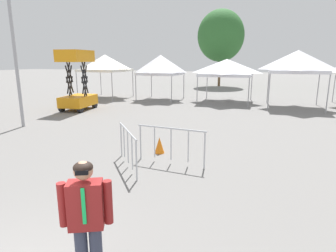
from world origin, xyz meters
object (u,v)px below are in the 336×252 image
person_foreground (87,218)px  canopy_tent_behind_right (227,68)px  scissor_lift (78,92)px  tree_behind_tents_center (221,36)px  canopy_tent_behind_center (105,63)px  crowd_barrier_near_person (128,141)px  canopy_tent_far_right (298,62)px  canopy_tent_right_of_center (161,65)px  crowd_barrier_by_lift (171,138)px  light_pole_near_lift (10,13)px  traffic_cone_lot_center (159,145)px

person_foreground → canopy_tent_behind_right: bearing=94.3°
scissor_lift → person_foreground: (8.99, -11.36, -0.06)m
canopy_tent_behind_right → tree_behind_tents_center: (-2.81, 12.08, 3.07)m
canopy_tent_behind_center → crowd_barrier_near_person: canopy_tent_behind_center is taller
canopy_tent_far_right → scissor_lift: size_ratio=1.01×
canopy_tent_behind_right → canopy_tent_far_right: bearing=-13.0°
canopy_tent_right_of_center → scissor_lift: size_ratio=0.94×
canopy_tent_right_of_center → canopy_tent_behind_right: (4.72, 0.67, -0.16)m
canopy_tent_far_right → crowd_barrier_near_person: bearing=-110.4°
canopy_tent_behind_center → tree_behind_tents_center: bearing=64.4°
canopy_tent_right_of_center → crowd_barrier_near_person: 13.99m
crowd_barrier_near_person → scissor_lift: bearing=135.1°
canopy_tent_behind_center → canopy_tent_far_right: (13.62, 0.12, 0.15)m
crowd_barrier_by_lift → scissor_lift: bearing=141.6°
canopy_tent_behind_right → crowd_barrier_near_person: bearing=-91.3°
canopy_tent_behind_center → crowd_barrier_by_lift: canopy_tent_behind_center is taller
light_pole_near_lift → person_foreground: bearing=-38.7°
crowd_barrier_near_person → traffic_cone_lot_center: (0.35, 1.44, -0.49)m
canopy_tent_behind_right → tree_behind_tents_center: size_ratio=0.44×
canopy_tent_right_of_center → canopy_tent_far_right: size_ratio=0.93×
scissor_lift → crowd_barrier_by_lift: (8.34, -6.60, -0.34)m
canopy_tent_far_right → scissor_lift: 13.40m
canopy_tent_behind_right → traffic_cone_lot_center: canopy_tent_behind_right is taller
canopy_tent_behind_right → person_foreground: bearing=-85.7°
canopy_tent_far_right → light_pole_near_lift: light_pole_near_lift is taller
light_pole_near_lift → crowd_barrier_by_lift: size_ratio=4.05×
crowd_barrier_near_person → traffic_cone_lot_center: crowd_barrier_near_person is taller
canopy_tent_behind_center → traffic_cone_lot_center: size_ratio=6.32×
scissor_lift → traffic_cone_lot_center: 9.67m
canopy_tent_behind_center → canopy_tent_behind_right: size_ratio=0.91×
canopy_tent_far_right → scissor_lift: bearing=-155.5°
light_pole_near_lift → traffic_cone_lot_center: size_ratio=16.23×
canopy_tent_right_of_center → scissor_lift: (-2.91, -5.87, -1.46)m
canopy_tent_behind_right → person_foreground: 18.01m
canopy_tent_right_of_center → person_foreground: bearing=-70.6°
person_foreground → tree_behind_tents_center: (-4.17, 29.98, 4.43)m
canopy_tent_right_of_center → crowd_barrier_near_person: size_ratio=2.01×
tree_behind_tents_center → crowd_barrier_by_lift: tree_behind_tents_center is taller
tree_behind_tents_center → canopy_tent_behind_center: bearing=-115.6°
canopy_tent_behind_center → traffic_cone_lot_center: bearing=-50.7°
crowd_barrier_by_lift → tree_behind_tents_center: bearing=98.0°
person_foreground → crowd_barrier_by_lift: bearing=97.7°
tree_behind_tents_center → traffic_cone_lot_center: tree_behind_tents_center is taller
scissor_lift → crowd_barrier_by_lift: bearing=-38.4°
crowd_barrier_by_lift → canopy_tent_right_of_center: bearing=113.5°
canopy_tent_behind_center → canopy_tent_far_right: 13.62m
canopy_tent_behind_center → crowd_barrier_by_lift: (9.87, -11.99, -1.92)m
canopy_tent_behind_center → tree_behind_tents_center: 14.93m
canopy_tent_right_of_center → person_foreground: size_ratio=1.84×
crowd_barrier_near_person → crowd_barrier_by_lift: bearing=33.5°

